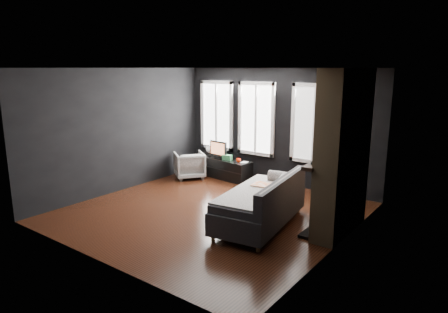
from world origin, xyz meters
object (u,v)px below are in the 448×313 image
Objects in this scene: armchair at (189,164)px; media_console at (225,169)px; monitor at (218,149)px; book at (242,158)px; mug at (238,160)px; mantel_vase at (339,149)px; sofa at (260,200)px.

media_console is (0.75, 0.51, -0.12)m from armchair.
book is (0.73, -0.04, -0.14)m from monitor.
mug is 3.07m from mantel_vase.
book is at bearing 1.12° from media_console.
book reaches higher than media_console.
sofa is at bearing -47.44° from mug.
armchair is 1.32× the size of monitor.
media_console is at bearing 170.57° from mug.
media_console is at bearing 129.12° from sofa.
mug is at bearing -159.23° from book.
media_console is (-2.30, 2.10, -0.21)m from sofa.
armchair is (-3.05, 1.59, -0.10)m from sofa.
media_console is 0.54m from mug.
monitor is 4.87× the size of mug.
sofa is 18.93× the size of mug.
sofa is 10.65× the size of book.
book is at bearing 159.82° from mantel_vase.
book is (1.27, 0.46, 0.23)m from armchair.
book is 1.10× the size of mantel_vase.
mug is at bearing -3.34° from media_console.
mug is 0.56× the size of book.
mantel_vase is at bearing -19.17° from mug.
monitor is 2.74× the size of book.
book is (0.52, -0.04, 0.34)m from media_console.
armchair is at bearing -160.02° from mug.
mug is 0.62× the size of mantel_vase.
sofa reaches higher than book.
book is at bearing 20.77° from mug.
mantel_vase is (2.73, -1.01, 0.73)m from book.
media_console is at bearing 8.83° from monitor.
monitor is at bearing 177.15° from book.
monitor is 0.69m from mug.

